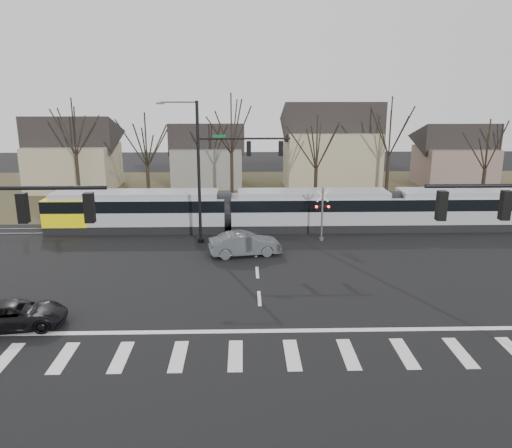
{
  "coord_description": "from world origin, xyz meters",
  "views": [
    {
      "loc": [
        -0.81,
        -22.93,
        10.77
      ],
      "look_at": [
        0.0,
        9.0,
        2.3
      ],
      "focal_mm": 35.0,
      "sensor_mm": 36.0,
      "label": 1
    }
  ],
  "objects_px": {
    "suv": "(16,315)",
    "rail_crossing_signal": "(322,216)",
    "sedan": "(245,244)",
    "tram": "(310,208)"
  },
  "relations": [
    {
      "from": "tram",
      "to": "rail_crossing_signal",
      "type": "height_order",
      "value": "rail_crossing_signal"
    },
    {
      "from": "sedan",
      "to": "rail_crossing_signal",
      "type": "distance_m",
      "value": 6.75
    },
    {
      "from": "tram",
      "to": "rail_crossing_signal",
      "type": "relative_size",
      "value": 10.41
    },
    {
      "from": "tram",
      "to": "suv",
      "type": "xyz_separation_m",
      "value": [
        -16.09,
        -17.12,
        -1.08
      ]
    },
    {
      "from": "suv",
      "to": "rail_crossing_signal",
      "type": "bearing_deg",
      "value": -59.97
    },
    {
      "from": "tram",
      "to": "suv",
      "type": "distance_m",
      "value": 23.52
    },
    {
      "from": "sedan",
      "to": "suv",
      "type": "bearing_deg",
      "value": 124.01
    },
    {
      "from": "sedan",
      "to": "suv",
      "type": "height_order",
      "value": "sedan"
    },
    {
      "from": "sedan",
      "to": "rail_crossing_signal",
      "type": "xyz_separation_m",
      "value": [
        5.75,
        3.36,
        1.09
      ]
    },
    {
      "from": "rail_crossing_signal",
      "to": "suv",
      "type": "bearing_deg",
      "value": -139.96
    }
  ]
}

